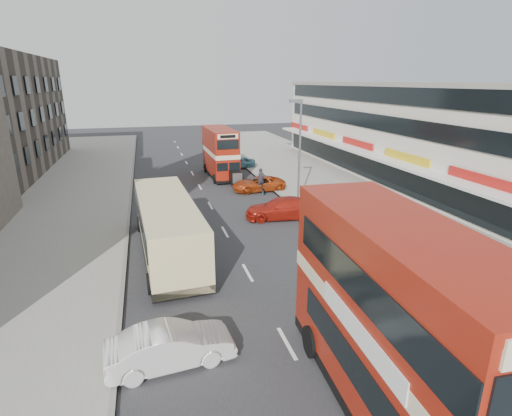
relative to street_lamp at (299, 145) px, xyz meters
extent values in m
plane|color=#28282B|center=(-6.52, -18.00, -4.78)|extent=(160.00, 160.00, 0.00)
cube|color=#28282B|center=(-6.52, 2.00, -4.78)|extent=(12.00, 90.00, 0.01)
cube|color=gray|center=(5.48, 2.00, -4.71)|extent=(12.00, 90.00, 0.15)
cube|color=gray|center=(-18.52, 2.00, -4.71)|extent=(12.00, 90.00, 0.15)
cube|color=gray|center=(-12.62, 2.00, -4.71)|extent=(0.20, 90.00, 0.16)
cube|color=gray|center=(-0.42, 2.00, -4.71)|extent=(0.20, 90.00, 0.16)
cube|color=beige|center=(13.48, 4.00, -0.28)|extent=(8.00, 46.00, 9.00)
cube|color=black|center=(9.43, 4.00, -3.18)|extent=(0.10, 44.00, 2.40)
cube|color=gray|center=(13.48, 4.00, 4.32)|extent=(8.20, 46.20, 0.40)
cube|color=white|center=(8.58, 4.00, -1.78)|extent=(1.80, 44.00, 0.20)
cylinder|color=slate|center=(0.08, 0.00, -0.78)|extent=(0.16, 0.16, 8.00)
cube|color=slate|center=(-0.32, 0.00, 3.22)|extent=(1.00, 0.20, 0.25)
cube|color=black|center=(-4.70, -19.69, -4.39)|extent=(3.24, 9.04, 0.39)
cube|color=maroon|center=(-4.70, -19.69, -3.06)|extent=(3.22, 9.04, 2.45)
cube|color=beige|center=(-4.70, -19.69, -1.66)|extent=(3.26, 9.08, 0.50)
cube|color=maroon|center=(-4.70, -19.69, -0.33)|extent=(3.22, 9.04, 2.34)
cube|color=maroon|center=(-4.70, -19.69, 0.93)|extent=(3.24, 9.06, 0.28)
cube|color=black|center=(-3.88, 11.71, -4.46)|extent=(2.51, 7.50, 0.33)
cube|color=maroon|center=(-3.88, 11.71, -3.34)|extent=(2.49, 7.50, 2.05)
cube|color=beige|center=(-3.88, 11.71, -2.18)|extent=(2.53, 7.54, 0.42)
cube|color=maroon|center=(-3.88, 11.71, -1.06)|extent=(2.49, 7.50, 1.95)
cube|color=maroon|center=(-3.88, 11.71, -0.01)|extent=(2.51, 7.52, 0.23)
cube|color=black|center=(-3.20, 7.45, -3.95)|extent=(1.14, 1.14, 1.21)
cube|color=black|center=(-10.23, -6.54, -4.34)|extent=(3.46, 11.30, 0.45)
cube|color=beige|center=(-10.23, -6.54, -3.06)|extent=(3.44, 11.30, 2.90)
imported|color=white|center=(-10.76, -16.00, -4.07)|extent=(4.49, 1.95, 1.44)
imported|color=#AB1D11|center=(-2.09, -2.36, -4.04)|extent=(5.38, 2.77, 1.49)
imported|color=#B63E12|center=(-1.66, 5.27, -4.13)|extent=(4.75, 2.31, 1.30)
imported|color=teal|center=(-1.26, 15.11, -4.13)|extent=(3.98, 1.95, 1.31)
imported|color=gray|center=(1.54, -4.23, -3.83)|extent=(0.72, 0.68, 1.62)
imported|color=gray|center=(-1.68, 4.34, -4.36)|extent=(0.78, 1.67, 0.85)
imported|color=#222028|center=(-1.68, 4.34, -3.50)|extent=(0.74, 0.54, 1.87)
camera|label=1|loc=(-11.01, -27.97, 4.60)|focal=28.07mm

